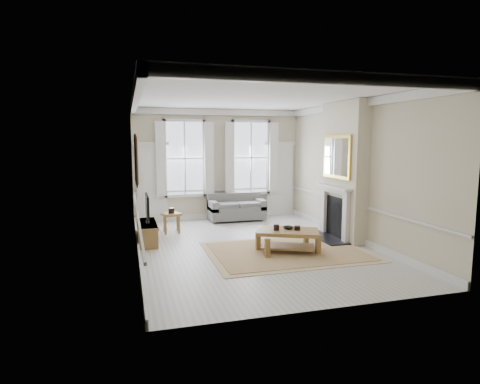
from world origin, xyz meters
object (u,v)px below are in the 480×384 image
object	(u,v)px
sofa	(236,209)
coffee_table	(288,234)
tv_stand	(147,233)
side_table	(171,217)

from	to	relation	value
sofa	coffee_table	xyz separation A→B (m)	(0.15, -3.76, 0.07)
coffee_table	tv_stand	xyz separation A→B (m)	(-2.94, 1.70, -0.17)
side_table	tv_stand	distance (m)	1.14
sofa	coffee_table	size ratio (longest dim) A/B	1.11
sofa	side_table	size ratio (longest dim) A/B	3.01
coffee_table	tv_stand	size ratio (longest dim) A/B	1.12
side_table	coffee_table	world-z (taller)	side_table
sofa	side_table	bearing A→B (deg)	-150.92
sofa	tv_stand	distance (m)	3.47
sofa	tv_stand	world-z (taller)	sofa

